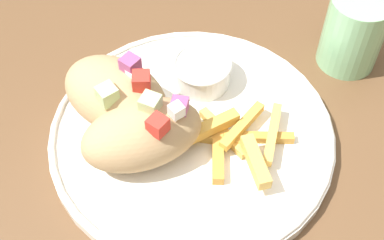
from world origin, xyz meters
The scene contains 7 objects.
table centered at (0.00, 0.00, 0.70)m, with size 1.53×1.53×0.76m.
plate centered at (-0.03, 0.01, 0.77)m, with size 0.30×0.30×0.02m.
pita_sandwich_near centered at (-0.08, -0.01, 0.81)m, with size 0.13×0.10×0.07m.
pita_sandwich_far centered at (-0.11, 0.04, 0.81)m, with size 0.14×0.14×0.08m.
fries_pile centered at (0.01, -0.01, 0.79)m, with size 0.11×0.11×0.03m.
sauce_ramekin centered at (-0.01, 0.08, 0.79)m, with size 0.07×0.07×0.03m.
water_glass centered at (0.17, 0.10, 0.80)m, with size 0.07×0.07×0.09m.
Camera 1 is at (-0.08, -0.32, 1.23)m, focal length 50.00 mm.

